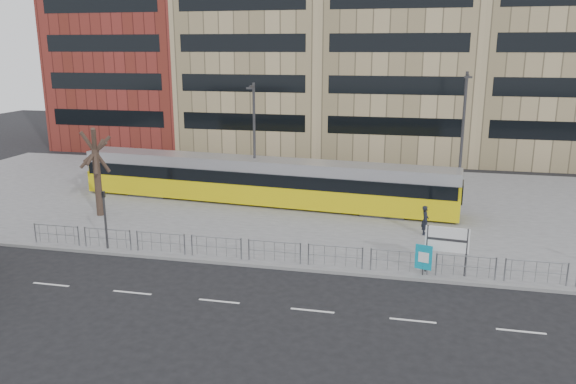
% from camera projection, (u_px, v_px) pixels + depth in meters
% --- Properties ---
extents(ground, '(120.00, 120.00, 0.00)m').
position_uv_depth(ground, '(286.00, 270.00, 27.03)').
color(ground, black).
rests_on(ground, ground).
extents(plaza, '(64.00, 24.00, 0.15)m').
position_uv_depth(plaza, '(325.00, 203.00, 38.36)').
color(plaza, slate).
rests_on(plaza, ground).
extents(kerb, '(64.00, 0.25, 0.17)m').
position_uv_depth(kerb, '(286.00, 268.00, 27.06)').
color(kerb, gray).
rests_on(kerb, ground).
extents(building_row, '(70.40, 18.40, 31.20)m').
position_uv_depth(building_row, '(377.00, 22.00, 55.89)').
color(building_row, maroon).
rests_on(building_row, ground).
extents(pedestrian_barrier, '(32.07, 0.07, 1.10)m').
position_uv_depth(pedestrian_barrier, '(329.00, 250.00, 26.84)').
color(pedestrian_barrier, gray).
rests_on(pedestrian_barrier, plaza).
extents(road_markings, '(62.00, 0.12, 0.01)m').
position_uv_depth(road_markings, '(288.00, 308.00, 23.04)').
color(road_markings, white).
rests_on(road_markings, ground).
extents(tram, '(25.92, 4.66, 3.04)m').
position_uv_depth(tram, '(262.00, 181.00, 37.75)').
color(tram, '#D8C40B').
rests_on(tram, plaza).
extents(station_sign, '(1.97, 0.29, 2.27)m').
position_uv_depth(station_sign, '(447.00, 242.00, 25.80)').
color(station_sign, '#2D2D30').
rests_on(station_sign, plaza).
extents(ad_panel, '(0.77, 0.28, 1.47)m').
position_uv_depth(ad_panel, '(424.00, 258.00, 25.82)').
color(ad_panel, '#2D2D30').
rests_on(ad_panel, plaza).
extents(pedestrian, '(0.46, 0.65, 1.67)m').
position_uv_depth(pedestrian, '(425.00, 220.00, 31.51)').
color(pedestrian, black).
rests_on(pedestrian, plaza).
extents(traffic_light_west, '(0.18, 0.21, 3.10)m').
position_uv_depth(traffic_light_west, '(105.00, 212.00, 29.02)').
color(traffic_light_west, '#2D2D30').
rests_on(traffic_light_west, plaza).
extents(lamp_post_west, '(0.45, 1.04, 8.03)m').
position_uv_depth(lamp_post_west, '(254.00, 138.00, 37.31)').
color(lamp_post_west, '#2D2D30').
rests_on(lamp_post_west, plaza).
extents(lamp_post_east, '(0.45, 1.04, 8.87)m').
position_uv_depth(lamp_post_east, '(462.00, 139.00, 34.39)').
color(lamp_post_east, '#2D2D30').
rests_on(lamp_post_east, plaza).
extents(bare_tree, '(4.98, 4.98, 7.96)m').
position_uv_depth(bare_tree, '(93.00, 125.00, 33.95)').
color(bare_tree, black).
rests_on(bare_tree, plaza).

